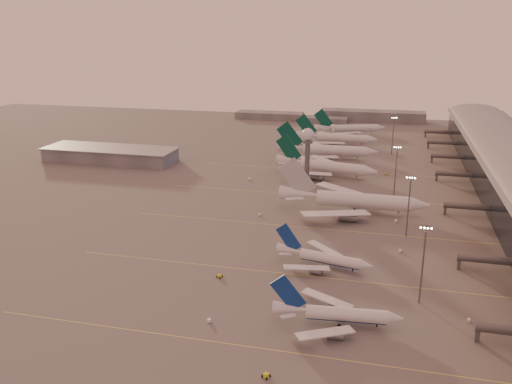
# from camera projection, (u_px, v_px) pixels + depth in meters

# --- Properties ---
(ground) EXTENTS (700.00, 700.00, 0.00)m
(ground) POSITION_uv_depth(u_px,v_px,m) (234.00, 282.00, 176.50)
(ground) COLOR #535050
(ground) RESTS_ON ground
(taxiway_markings) EXTENTS (180.00, 185.25, 0.02)m
(taxiway_markings) POSITION_uv_depth(u_px,v_px,m) (343.00, 230.00, 221.49)
(taxiway_markings) COLOR #EADA52
(taxiway_markings) RESTS_ON ground
(hangar) EXTENTS (82.00, 27.00, 8.50)m
(hangar) POSITION_uv_depth(u_px,v_px,m) (110.00, 154.00, 332.88)
(hangar) COLOR slate
(hangar) RESTS_ON ground
(radar_tower) EXTENTS (6.40, 6.40, 31.10)m
(radar_tower) POSITION_uv_depth(u_px,v_px,m) (308.00, 145.00, 280.50)
(radar_tower) COLOR #54565B
(radar_tower) RESTS_ON ground
(mast_a) EXTENTS (3.60, 0.56, 25.00)m
(mast_a) POSITION_uv_depth(u_px,v_px,m) (423.00, 261.00, 159.04)
(mast_a) COLOR #54565B
(mast_a) RESTS_ON ground
(mast_b) EXTENTS (3.60, 0.56, 25.00)m
(mast_b) POSITION_uv_depth(u_px,v_px,m) (409.00, 203.00, 210.75)
(mast_b) COLOR #54565B
(mast_b) RESTS_ON ground
(mast_c) EXTENTS (3.60, 0.56, 25.00)m
(mast_c) POSITION_uv_depth(u_px,v_px,m) (396.00, 168.00, 262.92)
(mast_c) COLOR #54565B
(mast_c) RESTS_ON ground
(mast_d) EXTENTS (3.60, 0.56, 25.00)m
(mast_d) POSITION_uv_depth(u_px,v_px,m) (393.00, 134.00, 346.86)
(mast_d) COLOR #54565B
(mast_d) RESTS_ON ground
(distant_horizon) EXTENTS (165.00, 37.50, 9.00)m
(distant_horizon) POSITION_uv_depth(u_px,v_px,m) (340.00, 116.00, 476.33)
(distant_horizon) COLOR slate
(distant_horizon) RESTS_ON ground
(narrowbody_near) EXTENTS (36.89, 29.34, 14.41)m
(narrowbody_near) POSITION_uv_depth(u_px,v_px,m) (337.00, 316.00, 149.97)
(narrowbody_near) COLOR silver
(narrowbody_near) RESTS_ON ground
(narrowbody_mid) EXTENTS (34.91, 27.58, 13.79)m
(narrowbody_mid) POSITION_uv_depth(u_px,v_px,m) (323.00, 259.00, 186.71)
(narrowbody_mid) COLOR silver
(narrowbody_mid) RESTS_ON ground
(widebody_white) EXTENTS (67.28, 53.90, 23.66)m
(widebody_white) POSITION_uv_depth(u_px,v_px,m) (353.00, 203.00, 241.46)
(widebody_white) COLOR silver
(widebody_white) RESTS_ON ground
(greentail_a) EXTENTS (58.93, 47.10, 21.69)m
(greentail_a) POSITION_uv_depth(u_px,v_px,m) (326.00, 169.00, 301.33)
(greentail_a) COLOR silver
(greentail_a) RESTS_ON ground
(greentail_b) EXTENTS (63.34, 51.09, 23.00)m
(greentail_b) POSITION_uv_depth(u_px,v_px,m) (327.00, 152.00, 339.02)
(greentail_b) COLOR silver
(greentail_b) RESTS_ON ground
(greentail_c) EXTENTS (57.67, 46.57, 20.94)m
(greentail_c) POSITION_uv_depth(u_px,v_px,m) (337.00, 140.00, 379.08)
(greentail_c) COLOR silver
(greentail_c) RESTS_ON ground
(greentail_d) EXTENTS (53.89, 42.82, 20.30)m
(greentail_d) POSITION_uv_depth(u_px,v_px,m) (350.00, 130.00, 415.03)
(greentail_d) COLOR silver
(greentail_d) RESTS_ON ground
(gsv_truck_a) EXTENTS (5.51, 3.85, 2.10)m
(gsv_truck_a) POSITION_uv_depth(u_px,v_px,m) (211.00, 319.00, 152.00)
(gsv_truck_a) COLOR white
(gsv_truck_a) RESTS_ON ground
(gsv_tug_near) EXTENTS (3.63, 4.35, 1.07)m
(gsv_tug_near) POSITION_uv_depth(u_px,v_px,m) (266.00, 376.00, 128.15)
(gsv_tug_near) COLOR yellow
(gsv_tug_near) RESTS_ON ground
(gsv_catering_a) EXTENTS (4.56, 2.68, 3.50)m
(gsv_catering_a) POSITION_uv_depth(u_px,v_px,m) (470.00, 316.00, 151.97)
(gsv_catering_a) COLOR white
(gsv_catering_a) RESTS_ON ground
(gsv_tug_mid) EXTENTS (4.01, 3.13, 1.00)m
(gsv_tug_mid) POSITION_uv_depth(u_px,v_px,m) (220.00, 276.00, 179.20)
(gsv_tug_mid) COLOR yellow
(gsv_tug_mid) RESTS_ON ground
(gsv_truck_b) EXTENTS (5.69, 2.94, 2.19)m
(gsv_truck_b) POSITION_uv_depth(u_px,v_px,m) (401.00, 250.00, 198.83)
(gsv_truck_b) COLOR white
(gsv_truck_b) RESTS_ON ground
(gsv_truck_c) EXTENTS (5.26, 2.94, 2.01)m
(gsv_truck_c) POSITION_uv_depth(u_px,v_px,m) (260.00, 214.00, 237.37)
(gsv_truck_c) COLOR white
(gsv_truck_c) RESTS_ON ground
(gsv_catering_b) EXTENTS (5.50, 3.19, 4.24)m
(gsv_catering_b) POSITION_uv_depth(u_px,v_px,m) (397.00, 217.00, 229.58)
(gsv_catering_b) COLOR white
(gsv_catering_b) RESTS_ON ground
(gsv_tug_far) EXTENTS (3.49, 3.89, 0.95)m
(gsv_tug_far) POSITION_uv_depth(u_px,v_px,m) (307.00, 193.00, 269.08)
(gsv_tug_far) COLOR white
(gsv_tug_far) RESTS_ON ground
(gsv_truck_d) EXTENTS (4.20, 6.45, 2.45)m
(gsv_truck_d) POSITION_uv_depth(u_px,v_px,m) (249.00, 178.00, 292.82)
(gsv_truck_d) COLOR white
(gsv_truck_d) RESTS_ON ground
(gsv_tug_hangar) EXTENTS (3.31, 2.03, 0.93)m
(gsv_tug_hangar) POSITION_uv_depth(u_px,v_px,m) (386.00, 174.00, 302.91)
(gsv_tug_hangar) COLOR yellow
(gsv_tug_hangar) RESTS_ON ground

